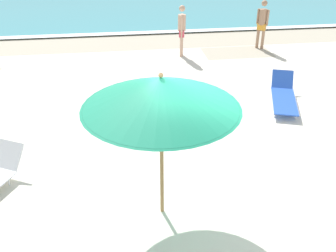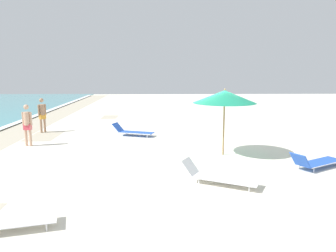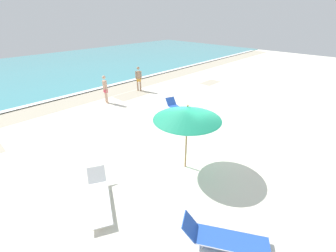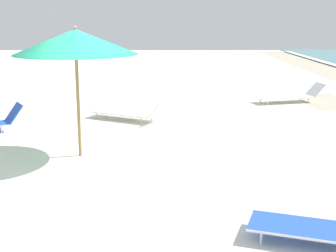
{
  "view_description": "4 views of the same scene",
  "coord_description": "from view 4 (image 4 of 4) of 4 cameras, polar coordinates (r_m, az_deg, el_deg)",
  "views": [
    {
      "loc": [
        -1.6,
        -5.38,
        4.4
      ],
      "look_at": [
        -0.7,
        1.09,
        0.71
      ],
      "focal_mm": 40.0,
      "sensor_mm": 36.0,
      "label": 1
    },
    {
      "loc": [
        -13.02,
        1.88,
        3.19
      ],
      "look_at": [
        -0.36,
        1.51,
        1.0
      ],
      "focal_mm": 35.0,
      "sensor_mm": 36.0,
      "label": 2
    },
    {
      "loc": [
        -6.46,
        -4.84,
        5.21
      ],
      "look_at": [
        0.03,
        1.35,
        0.65
      ],
      "focal_mm": 24.0,
      "sensor_mm": 36.0,
      "label": 3
    },
    {
      "loc": [
        7.78,
        1.11,
        2.67
      ],
      "look_at": [
        0.03,
        1.15,
        0.84
      ],
      "focal_mm": 50.0,
      "sensor_mm": 36.0,
      "label": 4
    }
  ],
  "objects": [
    {
      "name": "ground_plane",
      "position": [
        8.33,
        -7.94,
        -6.17
      ],
      "size": [
        60.0,
        60.0,
        0.16
      ],
      "color": "silver"
    },
    {
      "name": "beach_umbrella",
      "position": [
        8.99,
        -11.22,
        10.0
      ],
      "size": [
        2.34,
        2.34,
        2.51
      ],
      "color": "#9E7547",
      "rests_on": "ground_plane"
    },
    {
      "name": "sun_lounger_beside_umbrella",
      "position": [
        12.29,
        -4.56,
        1.7
      ],
      "size": [
        1.55,
        2.2,
        0.61
      ],
      "rotation": [
        0.0,
        0.0,
        -0.49
      ],
      "color": "white",
      "rests_on": "ground_plane"
    },
    {
      "name": "sun_lounger_near_water_left",
      "position": [
        15.35,
        14.75,
        3.61
      ],
      "size": [
        1.12,
        2.27,
        0.58
      ],
      "rotation": [
        0.0,
        0.0,
        0.25
      ],
      "color": "white",
      "rests_on": "ground_plane"
    }
  ]
}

